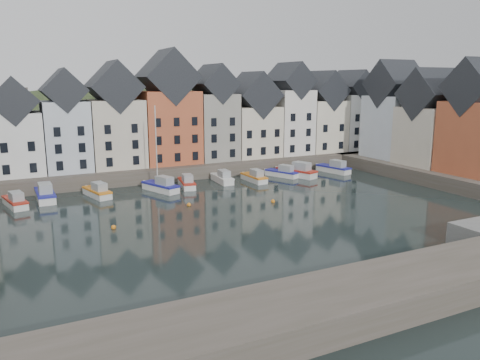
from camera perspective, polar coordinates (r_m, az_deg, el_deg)
ground at (r=51.42m, az=1.05°, el=-4.76°), size 260.00×260.00×0.00m
far_quay at (r=78.37m, az=-9.03°, el=1.66°), size 90.00×16.00×2.00m
right_quay at (r=76.99m, az=25.23°, el=0.47°), size 14.00×54.00×2.00m
near_wall at (r=28.67m, az=3.49°, el=-16.79°), size 50.00×6.00×2.00m
hillside at (r=107.41m, az=-12.85°, el=-6.13°), size 153.60×70.40×64.00m
far_terrace at (r=76.50m, az=-6.46°, el=7.43°), size 72.37×8.16×17.78m
right_terrace at (r=78.45m, az=22.40°, el=6.76°), size 8.30×24.25×16.36m
mooring_buoys at (r=54.50m, az=-5.28°, el=-3.68°), size 20.50×5.50×0.50m
boat_a at (r=62.19m, az=-25.70°, el=-2.40°), size 2.95×5.88×2.16m
boat_b at (r=64.10m, az=-22.67°, el=-1.63°), size 2.21×6.72×2.57m
boat_c at (r=63.74m, az=-16.98°, el=-1.39°), size 3.09×6.02×2.21m
boat_d at (r=64.86m, az=-9.57°, el=-0.71°), size 4.03×6.47×11.83m
boat_e at (r=66.87m, az=-6.50°, el=-0.35°), size 2.66×5.82×2.15m
boat_f at (r=69.63m, az=-2.15°, el=0.21°), size 2.01×5.70×2.16m
boat_g at (r=70.29m, az=1.78°, el=0.32°), size 1.91×5.60×2.13m
boat_h at (r=74.13m, az=5.24°, el=0.88°), size 3.81×5.77×2.13m
boat_i at (r=74.50m, az=7.01°, el=1.02°), size 4.31×7.17×2.63m
boat_j at (r=78.79m, az=11.42°, el=1.40°), size 3.21×6.37×2.34m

